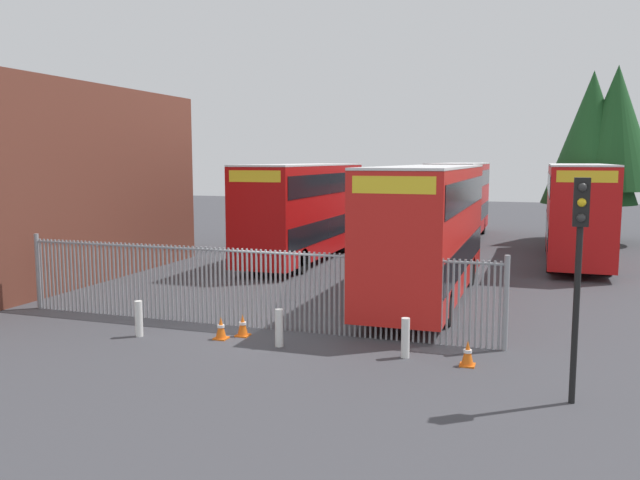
{
  "coord_description": "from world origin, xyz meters",
  "views": [
    {
      "loc": [
        6.8,
        -16.01,
        4.63
      ],
      "look_at": [
        0.0,
        4.0,
        2.0
      ],
      "focal_mm": 36.43,
      "sensor_mm": 36.0,
      "label": 1
    }
  ],
  "objects_px": {
    "traffic_cone_near_kerb": "(243,325)",
    "bollard_center_front": "(279,328)",
    "bollard_near_left": "(139,319)",
    "traffic_light_kerbside": "(579,249)",
    "traffic_cone_mid_forecourt": "(221,328)",
    "double_decker_bus_near_gate": "(428,227)",
    "double_decker_bus_behind_fence_right": "(577,209)",
    "traffic_cone_by_gate": "(468,353)",
    "bollard_near_right": "(405,338)",
    "double_decker_bus_far_back": "(459,198)",
    "double_decker_bus_behind_fence_left": "(304,208)"
  },
  "relations": [
    {
      "from": "traffic_cone_near_kerb",
      "to": "bollard_center_front",
      "type": "bearing_deg",
      "value": -24.16
    },
    {
      "from": "bollard_center_front",
      "to": "traffic_cone_near_kerb",
      "type": "bearing_deg",
      "value": 155.84
    },
    {
      "from": "bollard_near_left",
      "to": "traffic_light_kerbside",
      "type": "distance_m",
      "value": 10.97
    },
    {
      "from": "bollard_near_left",
      "to": "traffic_cone_mid_forecourt",
      "type": "bearing_deg",
      "value": 12.01
    },
    {
      "from": "double_decker_bus_near_gate",
      "to": "double_decker_bus_behind_fence_right",
      "type": "relative_size",
      "value": 1.0
    },
    {
      "from": "bollard_near_left",
      "to": "traffic_cone_mid_forecourt",
      "type": "xyz_separation_m",
      "value": [
        2.16,
        0.46,
        -0.19
      ]
    },
    {
      "from": "traffic_cone_by_gate",
      "to": "traffic_cone_near_kerb",
      "type": "distance_m",
      "value": 5.92
    },
    {
      "from": "double_decker_bus_behind_fence_right",
      "to": "bollard_near_right",
      "type": "distance_m",
      "value": 17.44
    },
    {
      "from": "bollard_near_left",
      "to": "traffic_cone_by_gate",
      "type": "distance_m",
      "value": 8.46
    },
    {
      "from": "double_decker_bus_behind_fence_right",
      "to": "double_decker_bus_far_back",
      "type": "height_order",
      "value": "same"
    },
    {
      "from": "double_decker_bus_near_gate",
      "to": "traffic_cone_near_kerb",
      "type": "distance_m",
      "value": 7.55
    },
    {
      "from": "double_decker_bus_far_back",
      "to": "bollard_center_front",
      "type": "xyz_separation_m",
      "value": [
        -1.57,
        -23.78,
        -1.95
      ]
    },
    {
      "from": "double_decker_bus_far_back",
      "to": "traffic_cone_near_kerb",
      "type": "relative_size",
      "value": 18.32
    },
    {
      "from": "bollard_center_front",
      "to": "bollard_near_right",
      "type": "distance_m",
      "value": 3.16
    },
    {
      "from": "double_decker_bus_behind_fence_left",
      "to": "traffic_light_kerbside",
      "type": "height_order",
      "value": "double_decker_bus_behind_fence_left"
    },
    {
      "from": "double_decker_bus_behind_fence_left",
      "to": "traffic_cone_by_gate",
      "type": "height_order",
      "value": "double_decker_bus_behind_fence_left"
    },
    {
      "from": "double_decker_bus_behind_fence_right",
      "to": "traffic_cone_mid_forecourt",
      "type": "relative_size",
      "value": 18.32
    },
    {
      "from": "traffic_cone_by_gate",
      "to": "traffic_cone_near_kerb",
      "type": "relative_size",
      "value": 1.0
    },
    {
      "from": "traffic_cone_near_kerb",
      "to": "traffic_light_kerbside",
      "type": "xyz_separation_m",
      "value": [
        8.01,
        -2.28,
        2.7
      ]
    },
    {
      "from": "traffic_cone_by_gate",
      "to": "traffic_cone_mid_forecourt",
      "type": "bearing_deg",
      "value": 178.28
    },
    {
      "from": "bollard_near_left",
      "to": "traffic_light_kerbside",
      "type": "relative_size",
      "value": 0.22
    },
    {
      "from": "traffic_cone_by_gate",
      "to": "traffic_cone_near_kerb",
      "type": "xyz_separation_m",
      "value": [
        -5.88,
        0.63,
        0.0
      ]
    },
    {
      "from": "double_decker_bus_near_gate",
      "to": "traffic_cone_mid_forecourt",
      "type": "bearing_deg",
      "value": -122.69
    },
    {
      "from": "double_decker_bus_behind_fence_right",
      "to": "traffic_light_kerbside",
      "type": "bearing_deg",
      "value": -92.73
    },
    {
      "from": "double_decker_bus_behind_fence_right",
      "to": "bollard_near_right",
      "type": "bearing_deg",
      "value": -104.95
    },
    {
      "from": "bollard_near_left",
      "to": "bollard_center_front",
      "type": "xyz_separation_m",
      "value": [
        3.84,
        0.33,
        0.0
      ]
    },
    {
      "from": "double_decker_bus_near_gate",
      "to": "double_decker_bus_far_back",
      "type": "xyz_separation_m",
      "value": [
        -0.98,
        17.05,
        0.0
      ]
    },
    {
      "from": "bollard_center_front",
      "to": "bollard_near_left",
      "type": "bearing_deg",
      "value": -175.11
    },
    {
      "from": "double_decker_bus_near_gate",
      "to": "bollard_near_left",
      "type": "bearing_deg",
      "value": -132.18
    },
    {
      "from": "double_decker_bus_far_back",
      "to": "double_decker_bus_behind_fence_right",
      "type": "bearing_deg",
      "value": -48.85
    },
    {
      "from": "double_decker_bus_behind_fence_right",
      "to": "bollard_center_front",
      "type": "bearing_deg",
      "value": -114.35
    },
    {
      "from": "double_decker_bus_near_gate",
      "to": "bollard_center_front",
      "type": "xyz_separation_m",
      "value": [
        -2.55,
        -6.73,
        -1.95
      ]
    },
    {
      "from": "double_decker_bus_behind_fence_left",
      "to": "traffic_light_kerbside",
      "type": "xyz_separation_m",
      "value": [
        10.94,
        -14.96,
        0.56
      ]
    },
    {
      "from": "double_decker_bus_behind_fence_right",
      "to": "double_decker_bus_far_back",
      "type": "distance_m",
      "value": 9.2
    },
    {
      "from": "double_decker_bus_behind_fence_left",
      "to": "double_decker_bus_far_back",
      "type": "xyz_separation_m",
      "value": [
        5.77,
        10.54,
        0.0
      ]
    },
    {
      "from": "double_decker_bus_behind_fence_right",
      "to": "bollard_center_front",
      "type": "distance_m",
      "value": 18.6
    },
    {
      "from": "double_decker_bus_far_back",
      "to": "bollard_near_left",
      "type": "bearing_deg",
      "value": -102.66
    },
    {
      "from": "traffic_cone_mid_forecourt",
      "to": "traffic_cone_near_kerb",
      "type": "height_order",
      "value": "same"
    },
    {
      "from": "double_decker_bus_behind_fence_left",
      "to": "bollard_near_right",
      "type": "bearing_deg",
      "value": -60.78
    },
    {
      "from": "double_decker_bus_near_gate",
      "to": "bollard_near_right",
      "type": "distance_m",
      "value": 6.93
    },
    {
      "from": "double_decker_bus_near_gate",
      "to": "bollard_center_front",
      "type": "height_order",
      "value": "double_decker_bus_near_gate"
    },
    {
      "from": "traffic_cone_near_kerb",
      "to": "traffic_light_kerbside",
      "type": "distance_m",
      "value": 8.76
    },
    {
      "from": "bollard_near_right",
      "to": "double_decker_bus_near_gate",
      "type": "bearing_deg",
      "value": 95.23
    },
    {
      "from": "double_decker_bus_behind_fence_right",
      "to": "bollard_near_left",
      "type": "relative_size",
      "value": 11.38
    },
    {
      "from": "double_decker_bus_behind_fence_left",
      "to": "bollard_near_left",
      "type": "relative_size",
      "value": 11.38
    },
    {
      "from": "bollard_near_left",
      "to": "traffic_cone_mid_forecourt",
      "type": "height_order",
      "value": "bollard_near_left"
    },
    {
      "from": "traffic_light_kerbside",
      "to": "double_decker_bus_far_back",
      "type": "bearing_deg",
      "value": 101.47
    },
    {
      "from": "double_decker_bus_behind_fence_right",
      "to": "traffic_cone_mid_forecourt",
      "type": "bearing_deg",
      "value": -119.11
    },
    {
      "from": "bollard_center_front",
      "to": "traffic_cone_mid_forecourt",
      "type": "relative_size",
      "value": 1.61
    },
    {
      "from": "double_decker_bus_far_back",
      "to": "traffic_cone_mid_forecourt",
      "type": "xyz_separation_m",
      "value": [
        -3.26,
        -23.65,
        -2.13
      ]
    }
  ]
}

